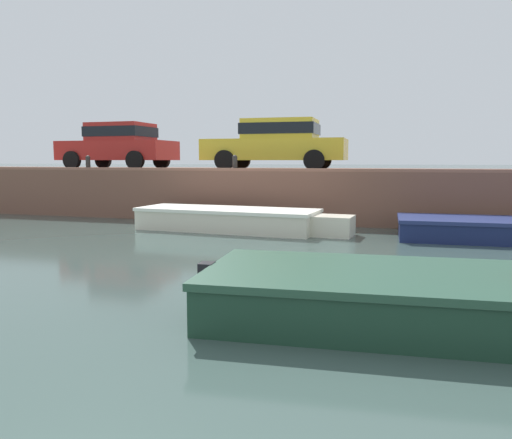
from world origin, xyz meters
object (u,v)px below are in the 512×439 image
Objects in this scene: mooring_bollard_west at (88,162)px; car_leftmost_red at (119,144)px; mooring_bollard_mid at (235,162)px; boat_moored_west_cream at (236,220)px; car_left_inner_yellow at (277,142)px; motorboat_passing at (479,302)px.

car_leftmost_red is at bearing 88.80° from mooring_bollard_west.
mooring_bollard_west and mooring_bollard_mid have the same top height.
car_left_inner_yellow is at bearing 87.47° from boat_moored_west_cream.
car_leftmost_red is 5.56m from car_left_inner_yellow.
car_left_inner_yellow is (0.15, 3.49, 2.01)m from boat_moored_west_cream.
motorboat_passing is 14.14m from car_leftmost_red.
car_left_inner_yellow is 9.91× the size of mooring_bollard_mid.
mooring_bollard_mid is at bearing -19.85° from car_leftmost_red.
mooring_bollard_west is at bearing 142.35° from motorboat_passing.
mooring_bollard_mid is at bearing 124.44° from motorboat_passing.
boat_moored_west_cream is 12.25× the size of mooring_bollard_mid.
motorboat_passing is 1.67× the size of car_leftmost_red.
boat_moored_west_cream is 2.35m from mooring_bollard_mid.
mooring_bollard_west is at bearing -162.85° from car_left_inner_yellow.
mooring_bollard_mid is (-5.40, 7.88, 1.40)m from motorboat_passing.
car_left_inner_yellow reaches higher than motorboat_passing.
car_leftmost_red is 8.67× the size of mooring_bollard_west.
motorboat_passing is at bearing -64.30° from car_left_inner_yellow.
mooring_bollard_mid is (-0.63, 1.77, 1.41)m from boat_moored_west_cream.
mooring_bollard_west is (-5.44, 1.77, 1.41)m from boat_moored_west_cream.
boat_moored_west_cream is at bearing -18.02° from mooring_bollard_west.
mooring_bollard_mid is (-0.78, -1.73, -0.61)m from car_left_inner_yellow.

